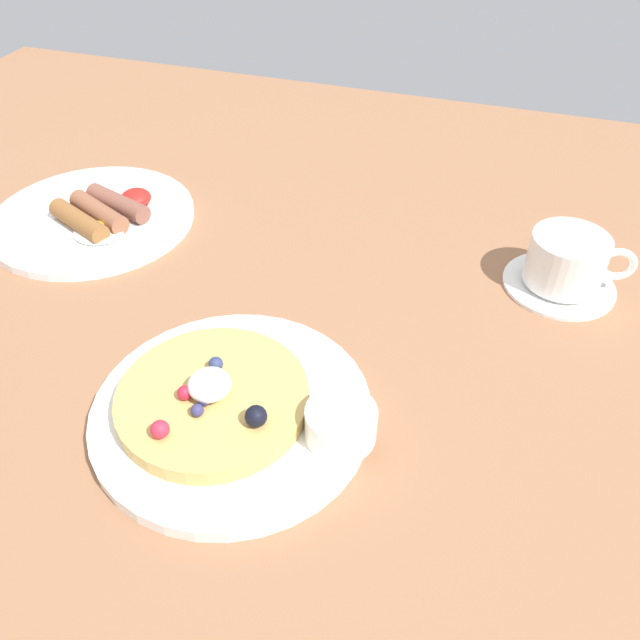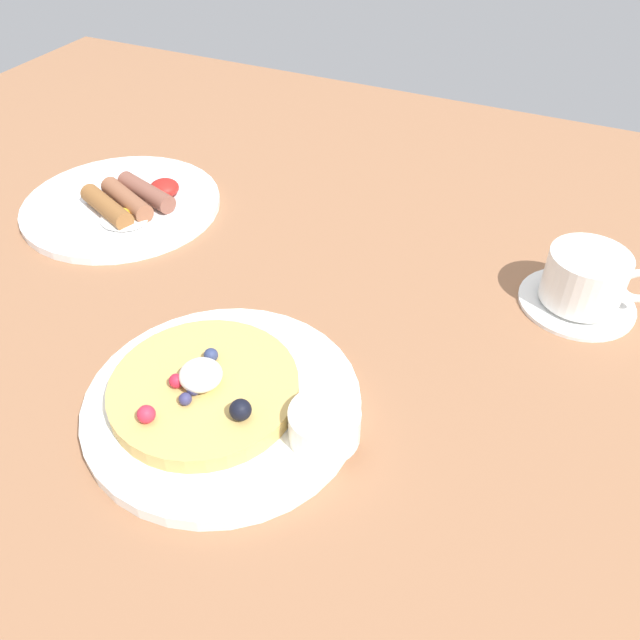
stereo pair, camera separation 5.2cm
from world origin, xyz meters
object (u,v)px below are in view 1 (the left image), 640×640
at_px(breakfast_plate, 93,218).
at_px(coffee_cup, 568,259).
at_px(syrup_ramekin, 341,423).
at_px(coffee_saucer, 559,283).
at_px(pancake_plate, 232,411).

xyz_separation_m(breakfast_plate, coffee_cup, (0.56, 0.05, 0.03)).
distance_m(syrup_ramekin, coffee_cup, 0.33).
relative_size(syrup_ramekin, coffee_saucer, 0.49).
bearing_deg(coffee_saucer, pancake_plate, -132.92).
height_order(breakfast_plate, coffee_cup, coffee_cup).
relative_size(pancake_plate, breakfast_plate, 0.97).
xyz_separation_m(pancake_plate, coffee_cup, (0.26, 0.28, 0.03)).
height_order(pancake_plate, breakfast_plate, pancake_plate).
bearing_deg(breakfast_plate, coffee_cup, 4.85).
distance_m(breakfast_plate, coffee_saucer, 0.56).
xyz_separation_m(syrup_ramekin, coffee_saucer, (0.16, 0.28, -0.02)).
distance_m(coffee_saucer, coffee_cup, 0.03).
bearing_deg(syrup_ramekin, pancake_plate, 179.39).
distance_m(pancake_plate, coffee_cup, 0.39).
bearing_deg(coffee_cup, coffee_saucer, -176.00).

